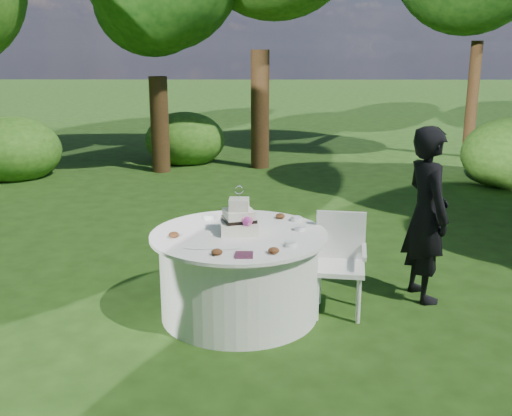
{
  "coord_description": "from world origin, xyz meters",
  "views": [
    {
      "loc": [
        0.2,
        -5.0,
        2.35
      ],
      "look_at": [
        0.15,
        0.0,
        1.0
      ],
      "focal_mm": 42.0,
      "sensor_mm": 36.0,
      "label": 1
    }
  ],
  "objects_px": {
    "table": "(239,274)",
    "napkins": "(244,255)",
    "guest": "(427,214)",
    "chair": "(340,256)",
    "cake": "(239,220)"
  },
  "relations": [
    {
      "from": "guest",
      "to": "chair",
      "type": "relative_size",
      "value": 1.84
    },
    {
      "from": "napkins",
      "to": "guest",
      "type": "bearing_deg",
      "value": 30.69
    },
    {
      "from": "chair",
      "to": "table",
      "type": "bearing_deg",
      "value": -172.45
    },
    {
      "from": "guest",
      "to": "cake",
      "type": "bearing_deg",
      "value": 90.56
    },
    {
      "from": "chair",
      "to": "guest",
      "type": "bearing_deg",
      "value": 19.13
    },
    {
      "from": "napkins",
      "to": "guest",
      "type": "relative_size",
      "value": 0.08
    },
    {
      "from": "guest",
      "to": "cake",
      "type": "xyz_separation_m",
      "value": [
        -1.74,
        -0.38,
        0.05
      ]
    },
    {
      "from": "chair",
      "to": "cake",
      "type": "bearing_deg",
      "value": -174.3
    },
    {
      "from": "table",
      "to": "cake",
      "type": "distance_m",
      "value": 0.5
    },
    {
      "from": "table",
      "to": "napkins",
      "type": "bearing_deg",
      "value": -83.87
    },
    {
      "from": "napkins",
      "to": "table",
      "type": "bearing_deg",
      "value": 96.13
    },
    {
      "from": "napkins",
      "to": "chair",
      "type": "bearing_deg",
      "value": 39.98
    },
    {
      "from": "napkins",
      "to": "chair",
      "type": "distance_m",
      "value": 1.13
    },
    {
      "from": "chair",
      "to": "napkins",
      "type": "bearing_deg",
      "value": -140.02
    },
    {
      "from": "table",
      "to": "chair",
      "type": "xyz_separation_m",
      "value": [
        0.91,
        0.12,
        0.13
      ]
    }
  ]
}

